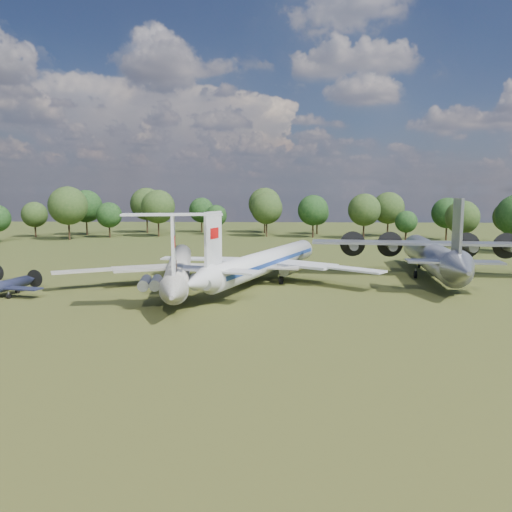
# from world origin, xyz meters

# --- Properties ---
(ground) EXTENTS (300.00, 300.00, 0.00)m
(ground) POSITION_xyz_m (0.00, 0.00, 0.00)
(ground) COLOR #234015
(ground) RESTS_ON ground
(il62_airliner) EXTENTS (42.45, 51.33, 4.54)m
(il62_airliner) POSITION_xyz_m (1.46, 0.24, 2.27)
(il62_airliner) COLOR silver
(il62_airliner) RESTS_ON ground
(tu104_jet) EXTENTS (52.42, 59.21, 4.90)m
(tu104_jet) POSITION_xyz_m (14.17, 5.62, 2.45)
(tu104_jet) COLOR silver
(tu104_jet) RESTS_ON ground
(an12_transport) EXTENTS (42.84, 46.94, 5.71)m
(an12_transport) POSITION_xyz_m (41.07, 10.11, 2.86)
(an12_transport) COLOR #A9ABB1
(an12_transport) RESTS_ON ground
(small_prop_west) EXTENTS (13.95, 17.01, 2.20)m
(small_prop_west) POSITION_xyz_m (-20.83, -7.53, 1.10)
(small_prop_west) COLOR black
(small_prop_west) RESTS_ON ground
(person_on_il62) EXTENTS (0.68, 0.53, 1.63)m
(person_on_il62) POSITION_xyz_m (3.46, -12.32, 5.36)
(person_on_il62) COLOR #8A6246
(person_on_il62) RESTS_ON il62_airliner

